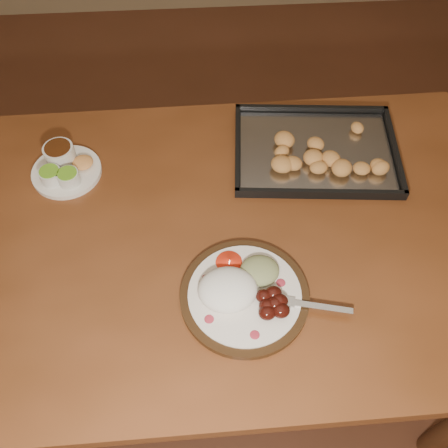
{
  "coord_description": "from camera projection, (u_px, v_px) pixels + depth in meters",
  "views": [
    {
      "loc": [
        0.16,
        -0.85,
        1.73
      ],
      "look_at": [
        0.21,
        -0.18,
        0.77
      ],
      "focal_mm": 40.0,
      "sensor_mm": 36.0,
      "label": 1
    }
  ],
  "objects": [
    {
      "name": "condiment_saucer",
      "position": [
        64.0,
        167.0,
        1.28
      ],
      "size": [
        0.18,
        0.18,
        0.06
      ],
      "rotation": [
        0.0,
        0.0,
        0.1
      ],
      "color": "white",
      "rests_on": "dining_table"
    },
    {
      "name": "dinner_plate",
      "position": [
        243.0,
        292.0,
        1.07
      ],
      "size": [
        0.37,
        0.28,
        0.06
      ],
      "rotation": [
        0.0,
        0.0,
        -0.26
      ],
      "color": "black",
      "rests_on": "dining_table"
    },
    {
      "name": "baking_tray",
      "position": [
        315.0,
        149.0,
        1.33
      ],
      "size": [
        0.45,
        0.35,
        0.04
      ],
      "rotation": [
        0.0,
        0.0,
        -0.09
      ],
      "color": "black",
      "rests_on": "dining_table"
    },
    {
      "name": "ground",
      "position": [
        167.0,
        306.0,
        1.9
      ],
      "size": [
        4.0,
        4.0,
        0.0
      ],
      "primitive_type": "plane",
      "color": "brown",
      "rests_on": "ground"
    },
    {
      "name": "dining_table",
      "position": [
        205.0,
        255.0,
        1.27
      ],
      "size": [
        1.51,
        0.92,
        0.75
      ],
      "rotation": [
        0.0,
        0.0,
        0.01
      ],
      "color": "brown",
      "rests_on": "ground"
    }
  ]
}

